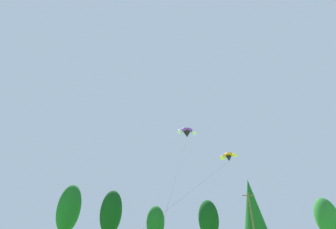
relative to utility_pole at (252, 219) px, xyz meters
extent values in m
ellipsoid|color=#19561E|center=(-44.37, 14.24, 4.35)|extent=(5.99, 5.99, 12.20)
ellipsoid|color=#0F3D14|center=(-31.88, 13.30, 3.08)|extent=(5.43, 5.43, 10.55)
ellipsoid|color=#19561E|center=(-20.26, 13.24, 0.61)|extent=(4.33, 4.33, 7.37)
ellipsoid|color=#0F3D14|center=(-7.61, 11.20, 1.05)|extent=(4.53, 4.53, 7.94)
cone|color=#19561E|center=(2.52, 13.08, 4.24)|extent=(4.86, 4.86, 10.96)
ellipsoid|color=#236628|center=(16.51, 10.72, 0.91)|extent=(4.47, 4.47, 7.75)
cylinder|color=brown|center=(0.00, 0.00, -0.26)|extent=(0.26, 0.26, 9.66)
cube|color=brown|center=(0.00, 0.00, 3.97)|extent=(2.20, 0.14, 0.14)
ellipsoid|color=orange|center=(-3.40, -8.47, 9.04)|extent=(1.95, 1.69, 0.85)
ellipsoid|color=yellow|center=(-2.48, -8.97, 8.74)|extent=(1.08, 1.12, 1.00)
ellipsoid|color=yellow|center=(-4.33, -7.96, 8.74)|extent=(1.11, 1.12, 1.00)
cone|color=black|center=(-3.36, -8.39, 8.39)|extent=(1.28, 1.28, 0.81)
cylinder|color=black|center=(-8.53, -17.42, 2.26)|extent=(10.36, 18.08, 11.47)
ellipsoid|color=purple|center=(-9.92, -8.95, 13.76)|extent=(2.34, 1.85, 1.00)
ellipsoid|color=silver|center=(-8.70, -8.56, 13.40)|extent=(1.40, 1.35, 1.19)
ellipsoid|color=silver|center=(-11.15, -9.34, 13.40)|extent=(1.24, 1.33, 1.19)
cone|color=black|center=(-9.96, -8.84, 12.97)|extent=(1.45, 1.45, 0.99)
cylinder|color=black|center=(-10.55, -17.50, 4.50)|extent=(1.20, 17.32, 15.96)
camera|label=1|loc=(-7.08, -44.53, -3.11)|focal=23.81mm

